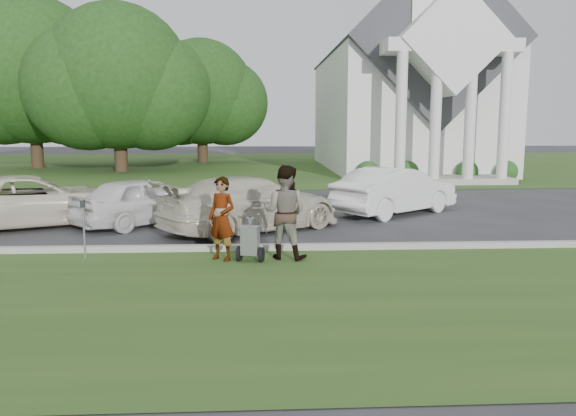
{
  "coord_description": "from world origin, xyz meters",
  "views": [
    {
      "loc": [
        0.18,
        -11.66,
        2.8
      ],
      "look_at": [
        0.77,
        0.0,
        1.04
      ],
      "focal_mm": 35.0,
      "sensor_mm": 36.0,
      "label": 1
    }
  ],
  "objects": [
    {
      "name": "car_c",
      "position": [
        -0.04,
        2.93,
        0.72
      ],
      "size": [
        5.28,
        4.46,
        1.45
      ],
      "primitive_type": "imported",
      "rotation": [
        0.0,
        0.0,
        2.16
      ],
      "color": "beige",
      "rests_on": "ground"
    },
    {
      "name": "striping_cart",
      "position": [
        -0.02,
        -0.42,
        0.43
      ],
      "size": [
        0.67,
        1.13,
        0.99
      ],
      "rotation": [
        0.0,
        0.0,
        -0.23
      ],
      "color": "black",
      "rests_on": "ground"
    },
    {
      "name": "parking_meter_near",
      "position": [
        -3.46,
        -0.06,
        0.8
      ],
      "size": [
        0.09,
        0.08,
        1.28
      ],
      "color": "#95979D",
      "rests_on": "ground"
    },
    {
      "name": "tree_left",
      "position": [
        -8.01,
        21.99,
        5.11
      ],
      "size": [
        10.63,
        8.4,
        9.71
      ],
      "color": "#332316",
      "rests_on": "ground"
    },
    {
      "name": "church",
      "position": [
        9.0,
        23.11,
        5.94
      ],
      "size": [
        9.19,
        19.0,
        24.1
      ],
      "color": "white",
      "rests_on": "ground"
    },
    {
      "name": "tree_far",
      "position": [
        -14.01,
        24.99,
        5.69
      ],
      "size": [
        11.64,
        9.2,
        10.73
      ],
      "color": "#332316",
      "rests_on": "ground"
    },
    {
      "name": "curb",
      "position": [
        0.0,
        0.55,
        0.07
      ],
      "size": [
        80.0,
        0.18,
        0.15
      ],
      "primitive_type": "cube",
      "color": "#9E9E93",
      "rests_on": "ground"
    },
    {
      "name": "grass_strip",
      "position": [
        0.0,
        -3.0,
        0.01
      ],
      "size": [
        80.0,
        7.0,
        0.01
      ],
      "primitive_type": "cube",
      "color": "#2F4F1B",
      "rests_on": "ground"
    },
    {
      "name": "car_b",
      "position": [
        -3.04,
        3.99,
        0.68
      ],
      "size": [
        3.95,
        3.97,
        1.36
      ],
      "primitive_type": "imported",
      "rotation": [
        0.0,
        0.0,
        2.36
      ],
      "color": "white",
      "rests_on": "ground"
    },
    {
      "name": "person_left",
      "position": [
        -0.6,
        -0.29,
        0.86
      ],
      "size": [
        0.75,
        0.7,
        1.72
      ],
      "primitive_type": "imported",
      "rotation": [
        0.0,
        0.0,
        -0.6
      ],
      "color": "#999999",
      "rests_on": "ground"
    },
    {
      "name": "car_a",
      "position": [
        -6.04,
        3.91,
        0.71
      ],
      "size": [
        5.6,
        4.31,
        1.41
      ],
      "primitive_type": "imported",
      "rotation": [
        0.0,
        0.0,
        2.02
      ],
      "color": "silver",
      "rests_on": "ground"
    },
    {
      "name": "person_right",
      "position": [
        0.7,
        -0.2,
        0.97
      ],
      "size": [
        1.15,
        1.03,
        1.94
      ],
      "primitive_type": "imported",
      "rotation": [
        0.0,
        0.0,
        2.78
      ],
      "color": "#999999",
      "rests_on": "ground"
    },
    {
      "name": "ground",
      "position": [
        0.0,
        0.0,
        0.0
      ],
      "size": [
        120.0,
        120.0,
        0.0
      ],
      "primitive_type": "plane",
      "color": "#333335",
      "rests_on": "ground"
    },
    {
      "name": "car_d",
      "position": [
        4.4,
        5.51,
        0.73
      ],
      "size": [
        4.46,
        3.95,
        1.47
      ],
      "primitive_type": "imported",
      "rotation": [
        0.0,
        0.0,
        2.23
      ],
      "color": "white",
      "rests_on": "ground"
    },
    {
      "name": "church_lawn",
      "position": [
        0.0,
        27.0,
        0.01
      ],
      "size": [
        80.0,
        30.0,
        0.01
      ],
      "primitive_type": "cube",
      "color": "#2F4F1B",
      "rests_on": "ground"
    },
    {
      "name": "tree_back",
      "position": [
        -4.01,
        29.99,
        4.73
      ],
      "size": [
        9.61,
        7.6,
        8.89
      ],
      "color": "#332316",
      "rests_on": "ground"
    }
  ]
}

